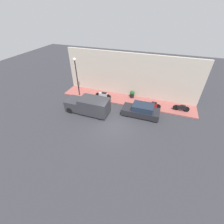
# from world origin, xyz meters

# --- Properties ---
(ground_plane) EXTENTS (60.00, 60.00, 0.00)m
(ground_plane) POSITION_xyz_m (0.00, 0.00, 0.00)
(ground_plane) COLOR #2D2D33
(sidewalk) EXTENTS (2.50, 16.70, 0.14)m
(sidewalk) POSITION_xyz_m (5.14, 0.00, 0.07)
(sidewalk) COLOR #934C47
(sidewalk) RESTS_ON ground_plane
(building_facade) EXTENTS (0.30, 16.70, 5.52)m
(building_facade) POSITION_xyz_m (6.54, 0.00, 2.76)
(building_facade) COLOR #B2A899
(building_facade) RESTS_ON ground_plane
(parked_car) EXTENTS (1.71, 4.00, 1.41)m
(parked_car) POSITION_xyz_m (2.61, -2.36, 0.66)
(parked_car) COLOR black
(parked_car) RESTS_ON ground_plane
(delivery_van) EXTENTS (1.92, 4.86, 1.83)m
(delivery_van) POSITION_xyz_m (1.26, 3.33, 0.94)
(delivery_van) COLOR #2D2D33
(delivery_van) RESTS_ON ground_plane
(motorcycle_black) EXTENTS (0.30, 1.77, 0.75)m
(motorcycle_black) POSITION_xyz_m (4.76, -6.51, 0.56)
(motorcycle_black) COLOR black
(motorcycle_black) RESTS_ON sidewalk
(scooter_silver) EXTENTS (0.30, 2.08, 0.83)m
(scooter_silver) POSITION_xyz_m (4.50, 2.85, 0.60)
(scooter_silver) COLOR #B7B7BF
(scooter_silver) RESTS_ON sidewalk
(motorcycle_red) EXTENTS (0.30, 1.86, 0.79)m
(motorcycle_red) POSITION_xyz_m (4.30, -3.40, 0.57)
(motorcycle_red) COLOR #B21E1E
(motorcycle_red) RESTS_ON sidewalk
(streetlamp) EXTENTS (0.36, 0.36, 4.87)m
(streetlamp) POSITION_xyz_m (4.23, 6.17, 3.43)
(streetlamp) COLOR black
(streetlamp) RESTS_ON sidewalk
(potted_plant) EXTENTS (0.58, 0.58, 0.96)m
(potted_plant) POSITION_xyz_m (5.90, -0.60, 0.64)
(potted_plant) COLOR black
(potted_plant) RESTS_ON sidewalk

